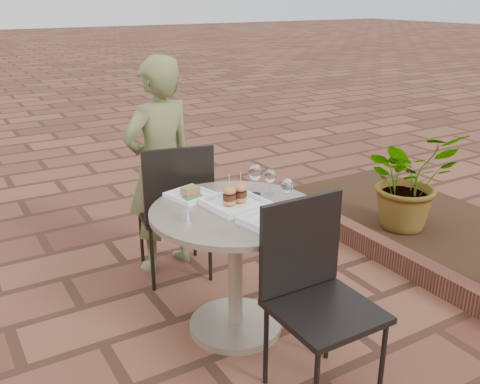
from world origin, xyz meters
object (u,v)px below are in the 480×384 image
chair_far (176,202)px  chair_near (313,283)px  diner (160,167)px  plate_tuna (276,221)px  cafe_table (235,251)px  plate_sliders (235,200)px  plate_salmon (191,194)px

chair_far → chair_near: size_ratio=1.00×
diner → plate_tuna: diner is taller
cafe_table → chair_far: bearing=93.0°
chair_near → plate_sliders: chair_near is taller
chair_far → diner: size_ratio=0.64×
cafe_table → chair_near: bearing=-81.8°
diner → plate_sliders: bearing=82.4°
cafe_table → plate_salmon: bearing=113.9°
plate_salmon → plate_sliders: size_ratio=0.85×
cafe_table → plate_sliders: plate_sliders is taller
chair_far → diner: diner is taller
cafe_table → diner: 0.93m
plate_salmon → plate_sliders: (0.14, -0.24, 0.02)m
plate_salmon → chair_near: bearing=-76.4°
cafe_table → plate_tuna: size_ratio=2.73×
plate_salmon → plate_tuna: 0.58m
chair_near → diner: 1.49m
diner → plate_salmon: (-0.08, -0.62, 0.03)m
plate_sliders → cafe_table: bearing=-119.9°
plate_salmon → plate_sliders: plate_sliders is taller
cafe_table → chair_far: (-0.04, 0.68, 0.07)m
cafe_table → diner: bearing=92.7°
diner → cafe_table: bearing=81.0°
chair_near → plate_salmon: 0.89m
diner → plate_tuna: size_ratio=4.37×
cafe_table → chair_near: 0.58m
chair_far → plate_sliders: size_ratio=2.94×
chair_near → plate_sliders: bearing=96.0°
plate_salmon → cafe_table: bearing=-66.1°
diner → plate_salmon: bearing=70.9°
diner → plate_tuna: (0.12, -1.17, 0.03)m
chair_far → diner: bearing=-77.8°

